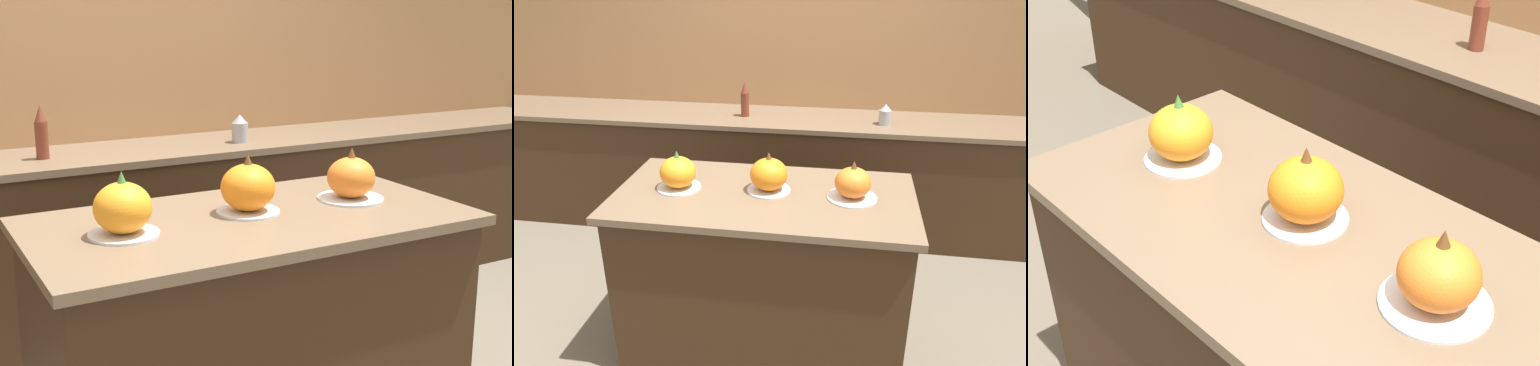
# 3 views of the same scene
# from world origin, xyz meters

# --- Properties ---
(wall_back) EXTENTS (8.00, 0.06, 2.50)m
(wall_back) POSITION_xyz_m (0.00, 1.71, 1.25)
(wall_back) COLOR #9E7047
(wall_back) RESTS_ON ground_plane
(kitchen_island) EXTENTS (1.47, 0.76, 0.92)m
(kitchen_island) POSITION_xyz_m (0.00, 0.00, 0.46)
(kitchen_island) COLOR #382314
(kitchen_island) RESTS_ON ground_plane
(back_counter) EXTENTS (6.00, 0.60, 0.91)m
(back_counter) POSITION_xyz_m (0.00, 1.38, 0.46)
(back_counter) COLOR #382314
(back_counter) RESTS_ON ground_plane
(pumpkin_cake_left) EXTENTS (0.22, 0.22, 0.20)m
(pumpkin_cake_left) POSITION_xyz_m (-0.43, 0.00, 1.00)
(pumpkin_cake_left) COLOR silver
(pumpkin_cake_left) RESTS_ON kitchen_island
(pumpkin_cake_center) EXTENTS (0.21, 0.21, 0.20)m
(pumpkin_cake_center) POSITION_xyz_m (0.02, 0.04, 1.00)
(pumpkin_cake_center) COLOR silver
(pumpkin_cake_center) RESTS_ON kitchen_island
(pumpkin_cake_right) EXTENTS (0.24, 0.24, 0.19)m
(pumpkin_cake_right) POSITION_xyz_m (0.42, 0.02, 1.00)
(pumpkin_cake_right) COLOR silver
(pumpkin_cake_right) RESTS_ON kitchen_island
(bottle_tall) EXTENTS (0.06, 0.06, 0.25)m
(bottle_tall) POSITION_xyz_m (-0.38, 1.36, 1.03)
(bottle_tall) COLOR maroon
(bottle_tall) RESTS_ON back_counter
(bottle_short) EXTENTS (0.09, 0.09, 0.15)m
(bottle_short) POSITION_xyz_m (0.64, 1.31, 0.98)
(bottle_short) COLOR #99999E
(bottle_short) RESTS_ON back_counter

